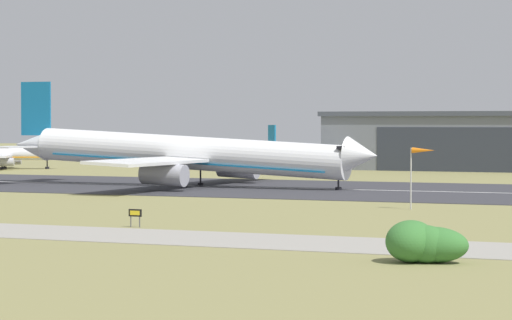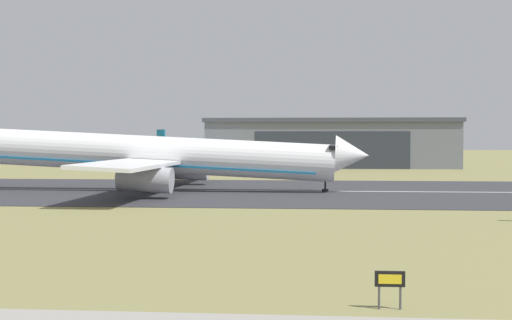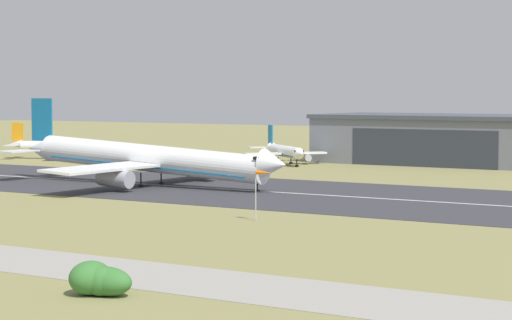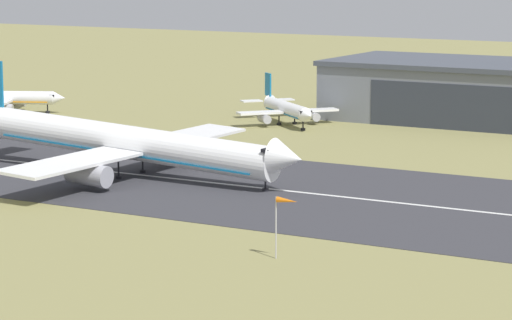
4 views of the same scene
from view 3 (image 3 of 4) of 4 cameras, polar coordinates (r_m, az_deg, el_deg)
name	(u,v)px [view 3 (image 3 of 4)]	position (r m, az deg, el deg)	size (l,w,h in m)	color
ground_plane	(7,223)	(127.31, -14.03, -3.52)	(666.33, 666.33, 0.00)	olive
runway_strip	(227,189)	(165.82, -1.66, -1.69)	(426.33, 44.08, 0.06)	#333338
runway_centreline	(227,189)	(165.82, -1.66, -1.68)	(383.69, 0.70, 0.01)	silver
hangar_building	(446,139)	(230.76, 10.78, 1.19)	(56.66, 28.34, 11.07)	slate
airplane_landing	(147,159)	(173.64, -6.22, 0.05)	(56.95, 48.88, 15.02)	white
airplane_parked_west	(59,147)	(246.46, -11.21, 0.75)	(24.50, 18.96, 8.71)	white
airplane_parked_east	(284,152)	(223.69, 1.63, 0.48)	(21.62, 19.88, 8.52)	white
shrub_clump	(98,280)	(80.87, -8.99, -6.77)	(5.30, 3.73, 2.74)	#387533
windsock_pole	(263,176)	(124.44, 0.43, -0.89)	(2.63, 0.76, 6.45)	#B7B7BC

